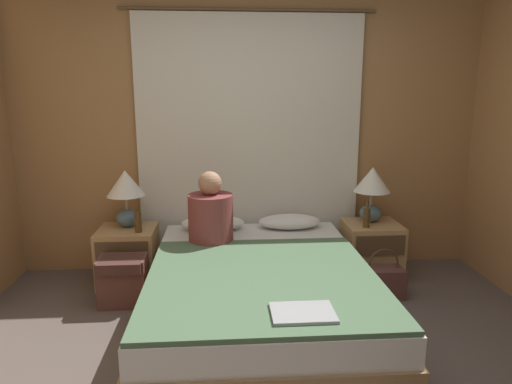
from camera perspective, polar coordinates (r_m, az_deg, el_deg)
name	(u,v)px	position (r m, az deg, el deg)	size (l,w,h in m)	color
wall_back	(249,132)	(4.13, -0.86, 7.45)	(4.24, 0.06, 2.50)	#A37547
curtain_panel	(250,145)	(4.08, -0.80, 5.87)	(2.17, 0.02, 2.29)	silver
bed	(259,295)	(3.28, 0.41, -12.71)	(1.52, 2.06, 0.44)	#99754C
nightstand_left	(128,256)	(4.07, -15.69, -7.68)	(0.47, 0.45, 0.48)	tan
nightstand_right	(371,250)	(4.19, 14.20, -6.99)	(0.47, 0.45, 0.48)	tan
lamp_left	(126,190)	(3.99, -15.96, 0.23)	(0.32, 0.32, 0.49)	slate
lamp_right	(372,186)	(4.11, 14.30, 0.69)	(0.32, 0.32, 0.49)	slate
pillow_left	(213,223)	(3.97, -5.41, -3.89)	(0.54, 0.29, 0.12)	white
pillow_right	(290,222)	(4.01, 4.22, -3.70)	(0.54, 0.29, 0.12)	white
blanket_on_bed	(263,279)	(2.94, 0.84, -10.77)	(1.46, 1.47, 0.03)	#4C6B4C
person_left_in_bed	(211,215)	(3.59, -5.69, -2.89)	(0.35, 0.35, 0.58)	brown
beer_bottle_on_left_stand	(138,221)	(3.85, -14.52, -3.50)	(0.06, 0.06, 0.24)	#513819
beer_bottle_on_right_stand	(367,217)	(3.98, 13.67, -3.11)	(0.06, 0.06, 0.22)	#513819
laptop_on_bed	(303,313)	(2.49, 5.87, -14.78)	(0.33, 0.24, 0.02)	#9EA0A5
backpack_on_floor	(123,278)	(3.70, -16.28, -10.27)	(0.36, 0.28, 0.38)	brown
handbag_on_floor	(382,281)	(3.84, 15.53, -10.72)	(0.33, 0.19, 0.40)	brown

